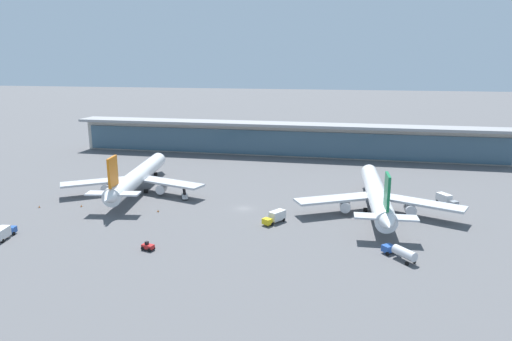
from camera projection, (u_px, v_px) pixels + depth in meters
The scene contains 13 objects.
ground_plane at pixel (244, 209), 134.85m from camera, with size 1200.00×1200.00×0.00m, color #515154.
airliner_left_stand at pixel (138, 177), 151.20m from camera, with size 46.55×61.13×16.31m.
airliner_centre_stand at pixel (376, 194), 131.37m from camera, with size 47.08×61.27×16.31m.
service_truck_near_nose_yellow at pixel (275, 217), 122.69m from camera, with size 5.81×7.41×3.10m.
service_truck_under_wing_blue at pixel (401, 252), 99.82m from camera, with size 7.35×7.96×2.95m.
service_truck_mid_apron_grey at pixel (446, 199), 138.44m from camera, with size 5.89×7.38×3.10m.
service_truck_by_tail_red at pixel (148, 246), 104.93m from camera, with size 3.20×2.39×2.05m.
service_truck_on_taxiway_white at pixel (185, 196), 144.64m from camera, with size 4.02×6.76×2.70m.
service_truck_at_far_stand_blue at pixel (3, 232), 111.28m from camera, with size 3.54×7.59×3.10m.
terminal_building at pixel (284, 139), 209.34m from camera, with size 198.39×12.80×15.20m.
safety_cone_alpha at pixel (81, 206), 136.38m from camera, with size 0.62×0.62×0.70m.
safety_cone_bravo at pixel (39, 207), 135.54m from camera, with size 0.62×0.62×0.70m.
safety_cone_charlie at pixel (158, 211), 131.77m from camera, with size 0.62×0.62×0.70m.
Camera 1 is at (30.01, -125.04, 42.28)m, focal length 32.03 mm.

